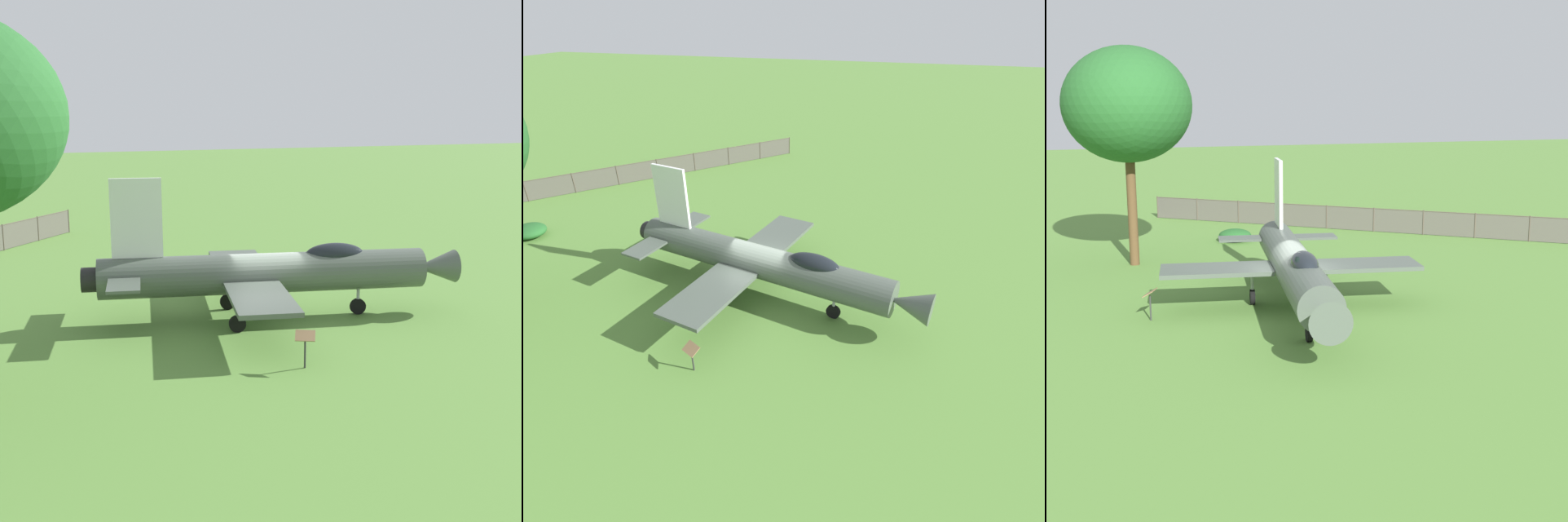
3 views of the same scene
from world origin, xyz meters
TOP-DOWN VIEW (x-y plane):
  - ground_plane at (0.00, 0.00)m, footprint 200.00×200.00m
  - display_jet at (-0.32, 0.06)m, footprint 13.91×9.92m
  - info_plaque at (0.63, 5.18)m, footprint 0.71×0.62m

SIDE VIEW (x-z plane):
  - ground_plane at x=0.00m, z-range 0.00..0.00m
  - info_plaque at x=0.63m, z-range 0.28..1.43m
  - display_jet at x=-0.32m, z-range -0.86..4.43m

